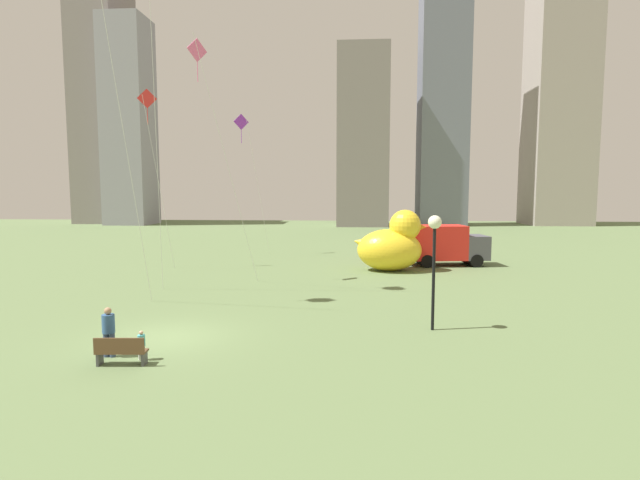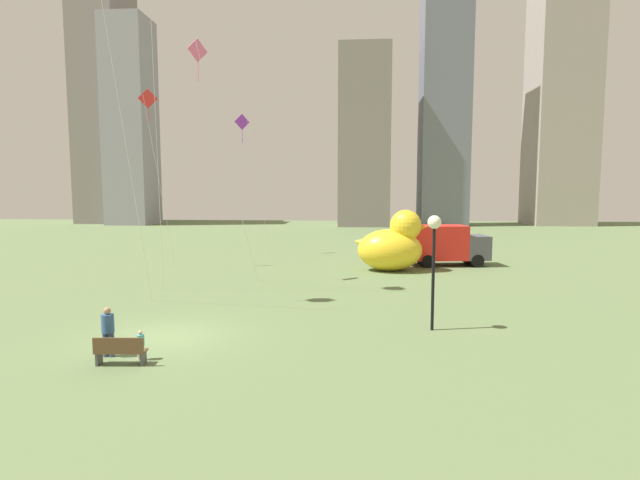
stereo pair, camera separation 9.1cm
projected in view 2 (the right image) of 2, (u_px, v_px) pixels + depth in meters
The scene contains 11 objects.
ground_plane at pixel (166, 338), 18.03m from camera, with size 140.00×140.00×0.00m, color #5F7548.
park_bench at pixel (120, 350), 15.12m from camera, with size 1.55×0.56×0.90m.
person_adult at pixel (108, 329), 15.90m from camera, with size 0.40×0.40×1.62m.
person_child at pixel (141, 344), 15.62m from camera, with size 0.23×0.23×0.95m.
giant_inflatable_duck at pixel (392, 245), 32.84m from camera, with size 4.89×3.14×4.06m.
lamppost at pixel (434, 239), 18.66m from camera, with size 0.51×0.51×4.40m.
box_truck at pixel (445, 245), 35.21m from camera, with size 5.89×2.97×2.85m.
city_skyline at pixel (327, 109), 76.80m from camera, with size 80.09×13.62×39.90m.
kite_pink at pixel (200, 62), 27.30m from camera, with size 3.51×3.88×13.65m.
kite_red at pixel (149, 106), 32.92m from camera, with size 2.06×1.76×12.02m.
kite_purple at pixel (243, 128), 40.11m from camera, with size 2.62×2.95×11.46m.
Camera 2 is at (6.83, -17.15, 5.33)m, focal length 27.90 mm.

